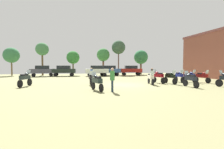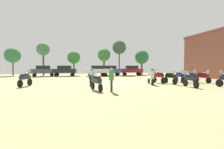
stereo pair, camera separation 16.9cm
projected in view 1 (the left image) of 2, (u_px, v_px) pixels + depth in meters
ground_plane at (124, 85)px, 16.67m from camera, size 44.00×52.00×0.02m
motorcycle_2 at (91, 78)px, 16.22m from camera, size 0.62×2.11×1.45m
motorcycle_3 at (170, 77)px, 17.42m from camera, size 0.62×2.18×1.50m
motorcycle_4 at (190, 76)px, 18.96m from camera, size 0.70×2.11×1.49m
motorcycle_5 at (202, 76)px, 18.66m from camera, size 0.68×2.18×1.46m
motorcycle_6 at (179, 76)px, 19.00m from camera, size 0.66×2.18×1.49m
motorcycle_7 at (190, 79)px, 14.66m from camera, size 0.62×2.09×1.46m
motorcycle_8 at (151, 78)px, 16.86m from camera, size 0.74×2.22×1.44m
motorcycle_9 at (25, 79)px, 15.09m from camera, size 0.80×2.10×1.51m
motorcycle_10 at (158, 76)px, 18.08m from camera, size 0.72×2.17×1.51m
motorcycle_11 at (97, 81)px, 12.59m from camera, size 0.81×2.12×1.44m
car_1 at (97, 70)px, 30.76m from camera, size 4.43×2.14×2.00m
car_2 at (131, 70)px, 33.32m from camera, size 4.48×2.28×2.00m
car_3 at (42, 70)px, 29.90m from camera, size 4.55×2.53×2.00m
car_4 at (64, 70)px, 30.82m from camera, size 4.42×2.12×2.00m
car_5 at (109, 70)px, 32.46m from camera, size 4.41×2.09×2.00m
person_1 at (112, 78)px, 11.88m from camera, size 0.36×0.36×1.76m
person_2 at (152, 73)px, 23.88m from camera, size 0.34×0.34×1.64m
person_3 at (91, 73)px, 22.38m from camera, size 0.47×0.47×1.68m
tree_1 at (119, 47)px, 36.21m from camera, size 3.00×3.00×7.57m
tree_2 at (73, 58)px, 33.74m from camera, size 2.65×2.65×5.02m
tree_3 at (42, 50)px, 33.29m from camera, size 2.59×2.59×6.66m
tree_4 at (11, 55)px, 32.44m from camera, size 3.02×3.02×5.58m
tree_5 at (141, 57)px, 37.11m from camera, size 3.13×3.13×5.52m
tree_6 at (103, 55)px, 36.41m from camera, size 2.87×2.87×5.86m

